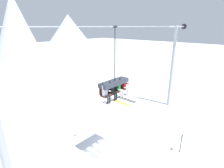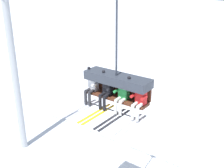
{
  "view_description": "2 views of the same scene",
  "coord_description": "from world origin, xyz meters",
  "px_view_note": "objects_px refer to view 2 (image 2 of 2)",
  "views": [
    {
      "loc": [
        -9.48,
        -8.09,
        9.34
      ],
      "look_at": [
        -1.28,
        -0.75,
        5.7
      ],
      "focal_mm": 28.0,
      "sensor_mm": 36.0,
      "label": 1
    },
    {
      "loc": [
        3.92,
        -7.9,
        8.99
      ],
      "look_at": [
        -1.17,
        -0.9,
        5.59
      ],
      "focal_mm": 45.0,
      "sensor_mm": 36.0,
      "label": 2
    }
  ],
  "objects_px": {
    "chairlift_chair": "(118,81)",
    "skier_green": "(122,95)",
    "lift_tower_near": "(13,61)",
    "skier_red": "(139,100)",
    "skier_white": "(91,86)",
    "skier_black": "(106,90)"
  },
  "relations": [
    {
      "from": "skier_black",
      "to": "skier_green",
      "type": "relative_size",
      "value": 1.0
    },
    {
      "from": "chairlift_chair",
      "to": "skier_red",
      "type": "relative_size",
      "value": 2.73
    },
    {
      "from": "skier_white",
      "to": "skier_red",
      "type": "height_order",
      "value": "skier_white"
    },
    {
      "from": "skier_red",
      "to": "skier_green",
      "type": "bearing_deg",
      "value": 179.4
    },
    {
      "from": "skier_black",
      "to": "skier_green",
      "type": "bearing_deg",
      "value": 0.0
    },
    {
      "from": "skier_black",
      "to": "skier_red",
      "type": "relative_size",
      "value": 1.0
    },
    {
      "from": "skier_black",
      "to": "skier_green",
      "type": "distance_m",
      "value": 0.66
    },
    {
      "from": "skier_white",
      "to": "skier_black",
      "type": "xyz_separation_m",
      "value": [
        0.65,
        0.0,
        0.0
      ]
    },
    {
      "from": "skier_green",
      "to": "lift_tower_near",
      "type": "bearing_deg",
      "value": 172.63
    },
    {
      "from": "lift_tower_near",
      "to": "skier_red",
      "type": "height_order",
      "value": "lift_tower_near"
    },
    {
      "from": "skier_white",
      "to": "chairlift_chair",
      "type": "bearing_deg",
      "value": 12.3
    },
    {
      "from": "skier_black",
      "to": "skier_red",
      "type": "height_order",
      "value": "skier_black"
    },
    {
      "from": "skier_green",
      "to": "skier_red",
      "type": "distance_m",
      "value": 0.65
    },
    {
      "from": "lift_tower_near",
      "to": "skier_white",
      "type": "bearing_deg",
      "value": -9.0
    },
    {
      "from": "lift_tower_near",
      "to": "skier_black",
      "type": "xyz_separation_m",
      "value": [
        6.49,
        -0.93,
        0.35
      ]
    },
    {
      "from": "chairlift_chair",
      "to": "lift_tower_near",
      "type": "bearing_deg",
      "value": 174.04
    },
    {
      "from": "chairlift_chair",
      "to": "skier_green",
      "type": "relative_size",
      "value": 2.73
    },
    {
      "from": "skier_red",
      "to": "lift_tower_near",
      "type": "bearing_deg",
      "value": 173.18
    },
    {
      "from": "skier_green",
      "to": "skier_red",
      "type": "bearing_deg",
      "value": -0.6
    },
    {
      "from": "lift_tower_near",
      "to": "skier_red",
      "type": "xyz_separation_m",
      "value": [
        7.8,
        -0.93,
        0.33
      ]
    },
    {
      "from": "lift_tower_near",
      "to": "skier_black",
      "type": "relative_size",
      "value": 5.65
    },
    {
      "from": "lift_tower_near",
      "to": "chairlift_chair",
      "type": "distance_m",
      "value": 6.89
    }
  ]
}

